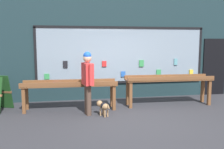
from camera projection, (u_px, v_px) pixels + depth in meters
The scene contains 6 objects.
ground_plane at pixel (130, 118), 6.57m from camera, with size 40.00×40.00×0.00m, color #2D2D33.
shopfront_facade at pixel (115, 46), 8.67m from camera, with size 8.73×0.29×3.71m.
display_table_left at pixel (70, 86), 7.25m from camera, with size 2.75×0.72×0.86m.
display_table_right at pixel (169, 81), 7.81m from camera, with size 2.75×0.70×0.93m.
person_browsing at pixel (88, 78), 6.72m from camera, with size 0.31×0.67×1.72m.
small_dog at pixel (103, 106), 6.70m from camera, with size 0.33×0.48×0.39m.
Camera 1 is at (-1.68, -6.16, 1.98)m, focal length 40.00 mm.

